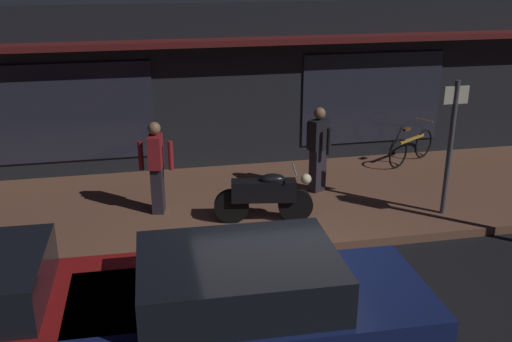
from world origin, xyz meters
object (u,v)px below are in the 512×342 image
(motorcycle, at_px, (266,195))
(parked_car_across, at_px, (248,311))
(person_photographer, at_px, (156,166))
(sign_post, at_px, (451,140))
(bicycle_parked, at_px, (411,147))
(person_bystander, at_px, (318,148))

(motorcycle, bearing_deg, parked_car_across, -105.69)
(person_photographer, relative_size, sign_post, 0.70)
(bicycle_parked, bearing_deg, motorcycle, -148.33)
(motorcycle, distance_m, person_photographer, 1.99)
(person_photographer, distance_m, parked_car_across, 4.31)
(bicycle_parked, bearing_deg, person_photographer, -164.42)
(motorcycle, relative_size, parked_car_across, 0.41)
(sign_post, relative_size, parked_car_across, 0.58)
(person_bystander, xyz_separation_m, parked_car_across, (-2.26, -4.62, -0.32))
(motorcycle, xyz_separation_m, bicycle_parked, (3.81, 2.35, -0.14))
(person_bystander, distance_m, parked_car_across, 5.15)
(motorcycle, relative_size, person_bystander, 1.02)
(bicycle_parked, distance_m, parked_car_across, 7.49)
(parked_car_across, bearing_deg, person_photographer, 101.05)
(person_photographer, height_order, person_bystander, same)
(person_bystander, distance_m, sign_post, 2.44)
(motorcycle, xyz_separation_m, parked_car_across, (-0.96, -3.43, 0.06))
(bicycle_parked, relative_size, parked_car_across, 0.35)
(motorcycle, distance_m, parked_car_across, 3.56)
(bicycle_parked, xyz_separation_m, person_photographer, (-5.59, -1.56, 0.52))
(bicycle_parked, bearing_deg, parked_car_across, -129.55)
(bicycle_parked, relative_size, person_photographer, 0.86)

